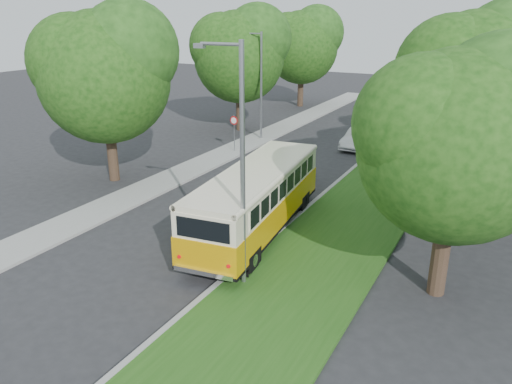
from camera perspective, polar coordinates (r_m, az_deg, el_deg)
The scene contains 13 objects.
ground at distance 21.23m, azimuth -8.29°, elevation -4.63°, with size 120.00×120.00×0.00m, color #272729.
curb at distance 23.63m, azimuth 6.00°, elevation -1.73°, with size 0.20×70.00×0.15m, color gray.
grass_verge at distance 22.94m, azimuth 11.45°, elevation -2.74°, with size 4.50×70.00×0.13m, color #235215.
sidewalk at distance 27.64m, azimuth -10.33°, elevation 1.26°, with size 2.20×70.00×0.12m, color gray.
treeline at distance 34.63m, azimuth 14.07°, elevation 14.66°, with size 24.27×41.91×9.46m.
lamppost_near at distance 15.57m, azimuth -1.85°, elevation 3.58°, with size 1.71×0.16×8.00m.
lamppost_far at distance 35.75m, azimuth 0.46°, elevation 12.46°, with size 1.71×0.16×7.50m.
warning_sign at distance 32.60m, azimuth -2.53°, elevation 7.42°, with size 0.56×0.10×2.50m.
vintage_bus at distance 20.41m, azimuth 0.10°, elevation -1.09°, with size 2.48×9.63×2.86m, color #DD9B06, non-canonical shape.
car_silver at distance 26.21m, azimuth 2.97°, elevation 1.92°, with size 1.57×3.89×1.33m, color #9D9DA1.
car_white at distance 34.73m, azimuth 11.67°, elevation 6.04°, with size 1.41×4.04×1.33m, color silver.
car_blue at distance 41.12m, azimuth 14.54°, elevation 8.00°, with size 2.00×4.92×1.43m, color navy.
car_grey at distance 44.67m, azimuth 16.47°, elevation 8.76°, with size 2.42×5.25×1.46m, color #5C5F64.
Camera 1 is at (11.63, -15.47, 8.73)m, focal length 35.00 mm.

